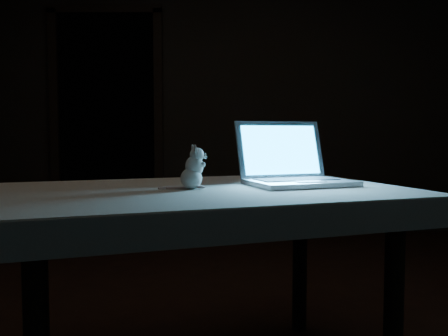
{
  "coord_description": "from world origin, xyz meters",
  "views": [
    {
      "loc": [
        -0.0,
        -2.23,
        0.93
      ],
      "look_at": [
        0.0,
        -0.34,
        0.8
      ],
      "focal_mm": 40.0,
      "sensor_mm": 36.0,
      "label": 1
    }
  ],
  "objects": [
    {
      "name": "doorway",
      "position": [
        -1.1,
        2.5,
        1.06
      ],
      "size": [
        1.06,
        0.36,
        2.13
      ],
      "primitive_type": null,
      "color": "black",
      "rests_on": "back_wall"
    },
    {
      "name": "plush_mouse",
      "position": [
        -0.12,
        -0.43,
        0.81
      ],
      "size": [
        0.13,
        0.13,
        0.16
      ],
      "primitive_type": null,
      "rotation": [
        0.0,
        0.0,
        0.14
      ],
      "color": "silver",
      "rests_on": "tablecloth"
    },
    {
      "name": "table",
      "position": [
        -0.07,
        -0.42,
        0.36
      ],
      "size": [
        1.56,
        1.27,
        0.72
      ],
      "primitive_type": null,
      "rotation": [
        0.0,
        0.0,
        0.34
      ],
      "color": "black",
      "rests_on": "floor"
    },
    {
      "name": "laptop",
      "position": [
        0.3,
        -0.3,
        0.86
      ],
      "size": [
        0.48,
        0.45,
        0.26
      ],
      "primitive_type": null,
      "rotation": [
        0.0,
        0.0,
        0.35
      ],
      "color": "silver",
      "rests_on": "tablecloth"
    },
    {
      "name": "back_wall",
      "position": [
        0.0,
        2.5,
        1.3
      ],
      "size": [
        4.5,
        0.04,
        2.6
      ],
      "primitive_type": "cube",
      "color": "black",
      "rests_on": "ground"
    },
    {
      "name": "tablecloth",
      "position": [
        0.0,
        -0.4,
        0.68
      ],
      "size": [
        1.68,
        1.36,
        0.1
      ],
      "primitive_type": null,
      "rotation": [
        0.0,
        0.0,
        0.31
      ],
      "color": "beige",
      "rests_on": "table"
    }
  ]
}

